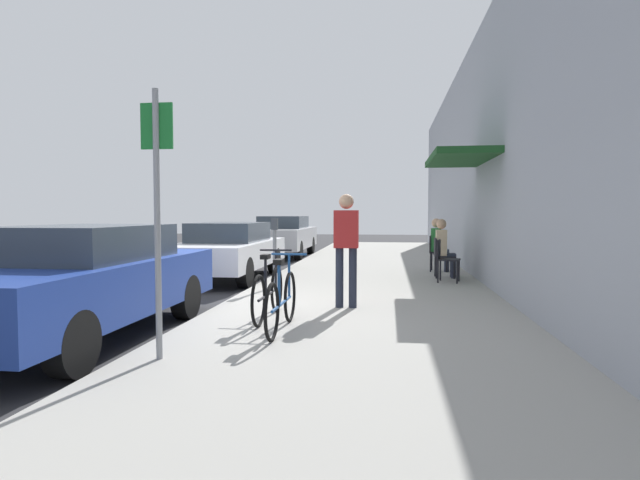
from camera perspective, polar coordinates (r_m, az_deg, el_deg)
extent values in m
plane|color=#2D2D30|center=(7.92, -11.92, -8.27)|extent=(60.00, 60.00, 0.00)
cube|color=#9E9B93|center=(9.45, 5.33, -6.03)|extent=(4.50, 32.00, 0.12)
cube|color=#999EA8|center=(9.62, 20.07, 10.03)|extent=(0.30, 32.00, 5.50)
cube|color=#19471E|center=(10.44, 15.08, 8.72)|extent=(1.10, 2.80, 0.12)
cube|color=navy|center=(6.91, -25.03, -4.75)|extent=(1.80, 4.40, 0.64)
cube|color=#333D47|center=(6.99, -24.47, -0.26)|extent=(1.48, 2.11, 0.42)
cylinder|color=black|center=(7.80, -14.57, -6.10)|extent=(0.22, 0.64, 0.64)
cylinder|color=black|center=(8.52, -24.54, -5.51)|extent=(0.22, 0.64, 0.64)
cylinder|color=black|center=(5.42, -25.67, -10.30)|extent=(0.22, 0.64, 0.64)
cube|color=silver|center=(12.23, -10.12, -1.47)|extent=(1.80, 4.40, 0.56)
cube|color=#333D47|center=(12.34, -9.93, 0.88)|extent=(1.48, 2.11, 0.44)
cylinder|color=black|center=(13.35, -5.09, -2.27)|extent=(0.22, 0.64, 0.64)
cylinder|color=black|center=(13.79, -11.53, -2.15)|extent=(0.22, 0.64, 0.64)
cylinder|color=black|center=(10.72, -8.28, -3.57)|extent=(0.22, 0.64, 0.64)
cylinder|color=black|center=(11.26, -16.08, -3.35)|extent=(0.22, 0.64, 0.64)
cube|color=#B7B7BC|center=(18.37, -4.10, 0.24)|extent=(1.80, 4.40, 0.69)
cube|color=#333D47|center=(18.50, -4.02, 1.98)|extent=(1.48, 2.11, 0.43)
cylinder|color=black|center=(19.59, -1.02, -0.59)|extent=(0.22, 0.64, 0.64)
cylinder|color=black|center=(19.89, -5.54, -0.55)|extent=(0.22, 0.64, 0.64)
cylinder|color=black|center=(16.91, -2.40, -1.16)|extent=(0.22, 0.64, 0.64)
cylinder|color=black|center=(17.25, -7.59, -1.10)|extent=(0.22, 0.64, 0.64)
cylinder|color=slate|center=(9.93, -5.02, -2.04)|extent=(0.07, 0.07, 1.10)
cube|color=#383D42|center=(9.90, -5.04, 1.77)|extent=(0.12, 0.10, 0.22)
cylinder|color=gray|center=(5.21, -17.50, 1.55)|extent=(0.06, 0.06, 2.60)
cube|color=#19722D|center=(5.29, -17.57, 11.90)|extent=(0.32, 0.02, 0.44)
torus|color=black|center=(6.78, -3.34, -6.26)|extent=(0.04, 0.66, 0.66)
torus|color=black|center=(5.76, -5.33, -7.91)|extent=(0.04, 0.66, 0.66)
cylinder|color=#1E4C8C|center=(6.27, -4.25, -7.02)|extent=(0.04, 1.05, 0.04)
cylinder|color=#1E4C8C|center=(6.08, -4.55, -4.94)|extent=(0.04, 0.04, 0.50)
cube|color=black|center=(6.05, -4.56, -2.41)|extent=(0.10, 0.20, 0.06)
cylinder|color=#1E4C8C|center=(6.69, -3.43, -3.96)|extent=(0.03, 0.03, 0.56)
cylinder|color=#1E4C8C|center=(6.66, -3.44, -1.57)|extent=(0.46, 0.03, 0.03)
torus|color=black|center=(7.50, -4.80, -5.37)|extent=(0.04, 0.66, 0.66)
torus|color=black|center=(6.49, -6.80, -6.69)|extent=(0.04, 0.66, 0.66)
cylinder|color=black|center=(6.99, -5.73, -5.98)|extent=(0.04, 1.05, 0.04)
cylinder|color=black|center=(6.81, -6.03, -4.10)|extent=(0.04, 0.04, 0.50)
cube|color=black|center=(6.79, -6.04, -1.83)|extent=(0.10, 0.20, 0.06)
cylinder|color=black|center=(7.42, -4.90, -3.28)|extent=(0.03, 0.03, 0.56)
cylinder|color=black|center=(7.39, -4.91, -1.12)|extent=(0.46, 0.03, 0.03)
cylinder|color=black|center=(11.12, 15.08, -3.28)|extent=(0.04, 0.04, 0.45)
cylinder|color=black|center=(10.75, 14.90, -3.49)|extent=(0.04, 0.04, 0.45)
cylinder|color=black|center=(11.16, 13.13, -3.23)|extent=(0.04, 0.04, 0.45)
cylinder|color=black|center=(10.79, 12.88, -3.44)|extent=(0.04, 0.04, 0.45)
cube|color=black|center=(10.93, 14.01, -2.11)|extent=(0.53, 0.53, 0.03)
cube|color=black|center=(10.94, 12.96, -1.02)|extent=(0.13, 0.44, 0.40)
cylinder|color=black|center=(11.90, 14.41, -2.87)|extent=(0.04, 0.04, 0.45)
cylinder|color=black|center=(11.53, 14.61, -3.06)|extent=(0.04, 0.04, 0.45)
cylinder|color=black|center=(11.87, 12.59, -2.86)|extent=(0.04, 0.04, 0.45)
cylinder|color=black|center=(11.49, 12.72, -3.05)|extent=(0.04, 0.04, 0.45)
cube|color=black|center=(11.67, 13.60, -1.79)|extent=(0.45, 0.45, 0.03)
cube|color=black|center=(11.64, 12.61, -0.78)|extent=(0.04, 0.44, 0.40)
cylinder|color=#232838|center=(11.81, 14.41, -2.86)|extent=(0.11, 0.11, 0.47)
cylinder|color=#232838|center=(11.78, 13.80, -1.72)|extent=(0.36, 0.15, 0.14)
cylinder|color=#232838|center=(11.61, 14.51, -2.96)|extent=(0.11, 0.11, 0.47)
cylinder|color=#232838|center=(11.58, 13.89, -1.80)|extent=(0.36, 0.15, 0.14)
cube|color=#CCB28C|center=(11.65, 13.22, -0.29)|extent=(0.23, 0.36, 0.56)
sphere|color=tan|center=(11.63, 13.25, 1.73)|extent=(0.22, 0.22, 0.22)
cylinder|color=black|center=(13.10, 13.88, -2.33)|extent=(0.04, 0.04, 0.45)
cylinder|color=black|center=(12.73, 13.81, -2.49)|extent=(0.04, 0.04, 0.45)
cylinder|color=black|center=(13.12, 12.22, -2.30)|extent=(0.04, 0.04, 0.45)
cylinder|color=black|center=(12.75, 12.10, -2.46)|extent=(0.04, 0.04, 0.45)
cube|color=black|center=(12.90, 13.02, -1.33)|extent=(0.50, 0.50, 0.03)
cube|color=black|center=(12.90, 12.12, -0.41)|extent=(0.10, 0.44, 0.40)
cylinder|color=#232838|center=(13.01, 13.82, -2.32)|extent=(0.11, 0.11, 0.47)
cylinder|color=#232838|center=(13.00, 13.26, -1.28)|extent=(0.38, 0.19, 0.14)
cylinder|color=#232838|center=(12.81, 13.78, -2.40)|extent=(0.11, 0.11, 0.47)
cylinder|color=#232838|center=(12.80, 13.22, -1.35)|extent=(0.38, 0.19, 0.14)
cube|color=#267233|center=(12.89, 12.68, 0.03)|extent=(0.27, 0.39, 0.56)
sphere|color=tan|center=(12.88, 12.70, 1.85)|extent=(0.22, 0.22, 0.22)
cylinder|color=#232838|center=(7.78, 2.16, -4.16)|extent=(0.12, 0.12, 0.90)
cylinder|color=#232838|center=(7.77, 3.64, -4.18)|extent=(0.12, 0.12, 0.90)
cube|color=#B22626|center=(7.72, 2.91, 1.21)|extent=(0.36, 0.22, 0.56)
sphere|color=tan|center=(7.71, 2.92, 4.26)|extent=(0.22, 0.22, 0.22)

